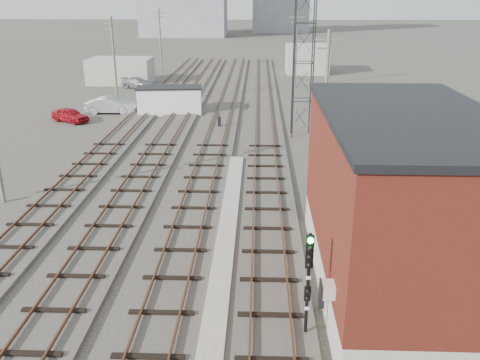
{
  "coord_description": "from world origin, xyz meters",
  "views": [
    {
      "loc": [
        1.96,
        -6.23,
        11.3
      ],
      "look_at": [
        1.07,
        18.19,
        2.2
      ],
      "focal_mm": 38.0,
      "sensor_mm": 36.0,
      "label": 1
    }
  ],
  "objects_px": {
    "signal_mast": "(308,279)",
    "site_trailer": "(170,100)",
    "car_grey": "(138,83)",
    "car_red": "(70,115)",
    "car_silver": "(111,105)",
    "switch_stand": "(219,122)"
  },
  "relations": [
    {
      "from": "site_trailer",
      "to": "car_silver",
      "type": "relative_size",
      "value": 1.36
    },
    {
      "from": "car_silver",
      "to": "car_grey",
      "type": "distance_m",
      "value": 13.86
    },
    {
      "from": "switch_stand",
      "to": "car_silver",
      "type": "bearing_deg",
      "value": 151.12
    },
    {
      "from": "switch_stand",
      "to": "car_grey",
      "type": "height_order",
      "value": "switch_stand"
    },
    {
      "from": "site_trailer",
      "to": "car_grey",
      "type": "distance_m",
      "value": 15.14
    },
    {
      "from": "site_trailer",
      "to": "car_grey",
      "type": "height_order",
      "value": "site_trailer"
    },
    {
      "from": "signal_mast",
      "to": "site_trailer",
      "type": "distance_m",
      "value": 35.7
    },
    {
      "from": "car_grey",
      "to": "car_red",
      "type": "bearing_deg",
      "value": -163.12
    },
    {
      "from": "car_grey",
      "to": "site_trailer",
      "type": "bearing_deg",
      "value": -130.98
    },
    {
      "from": "car_red",
      "to": "car_silver",
      "type": "relative_size",
      "value": 0.79
    },
    {
      "from": "site_trailer",
      "to": "car_silver",
      "type": "bearing_deg",
      "value": 174.64
    },
    {
      "from": "site_trailer",
      "to": "signal_mast",
      "type": "bearing_deg",
      "value": -79.41
    },
    {
      "from": "signal_mast",
      "to": "site_trailer",
      "type": "xyz_separation_m",
      "value": [
        -10.39,
        34.14,
        -1.0
      ]
    },
    {
      "from": "signal_mast",
      "to": "car_grey",
      "type": "relative_size",
      "value": 0.91
    },
    {
      "from": "signal_mast",
      "to": "car_grey",
      "type": "distance_m",
      "value": 50.75
    },
    {
      "from": "signal_mast",
      "to": "car_grey",
      "type": "xyz_separation_m",
      "value": [
        -16.69,
        47.89,
        -1.7
      ]
    },
    {
      "from": "site_trailer",
      "to": "car_red",
      "type": "bearing_deg",
      "value": -162.75
    },
    {
      "from": "site_trailer",
      "to": "switch_stand",
      "type": "bearing_deg",
      "value": -53.0
    },
    {
      "from": "switch_stand",
      "to": "car_red",
      "type": "height_order",
      "value": "switch_stand"
    },
    {
      "from": "site_trailer",
      "to": "car_grey",
      "type": "bearing_deg",
      "value": 108.26
    },
    {
      "from": "car_red",
      "to": "car_grey",
      "type": "distance_m",
      "value": 17.67
    },
    {
      "from": "car_red",
      "to": "site_trailer",
      "type": "bearing_deg",
      "value": -37.29
    }
  ]
}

